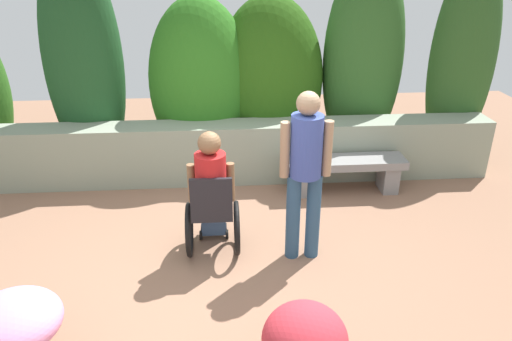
{
  "coord_description": "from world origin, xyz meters",
  "views": [
    {
      "loc": [
        -0.08,
        -3.91,
        2.88
      ],
      "look_at": [
        0.25,
        0.44,
        0.85
      ],
      "focal_mm": 33.97,
      "sensor_mm": 36.0,
      "label": 1
    }
  ],
  "objects_px": {
    "person_in_wheelchair": "(212,197)",
    "person_standing_companion": "(305,167)",
    "stone_bench": "(344,169)",
    "flower_pot_purple_near": "(15,327)"
  },
  "relations": [
    {
      "from": "person_in_wheelchair",
      "to": "person_standing_companion",
      "type": "height_order",
      "value": "person_standing_companion"
    },
    {
      "from": "stone_bench",
      "to": "flower_pot_purple_near",
      "type": "xyz_separation_m",
      "value": [
        -3.09,
        -2.63,
        0.05
      ]
    },
    {
      "from": "person_standing_companion",
      "to": "flower_pot_purple_near",
      "type": "distance_m",
      "value": 2.72
    },
    {
      "from": "stone_bench",
      "to": "person_in_wheelchair",
      "type": "xyz_separation_m",
      "value": [
        -1.65,
        -1.22,
        0.32
      ]
    },
    {
      "from": "stone_bench",
      "to": "person_in_wheelchair",
      "type": "distance_m",
      "value": 2.08
    },
    {
      "from": "person_in_wheelchair",
      "to": "person_standing_companion",
      "type": "relative_size",
      "value": 0.77
    },
    {
      "from": "stone_bench",
      "to": "flower_pot_purple_near",
      "type": "bearing_deg",
      "value": -131.89
    },
    {
      "from": "person_in_wheelchair",
      "to": "flower_pot_purple_near",
      "type": "xyz_separation_m",
      "value": [
        -1.44,
        -1.41,
        -0.27
      ]
    },
    {
      "from": "person_in_wheelchair",
      "to": "flower_pot_purple_near",
      "type": "height_order",
      "value": "person_in_wheelchair"
    },
    {
      "from": "person_standing_companion",
      "to": "flower_pot_purple_near",
      "type": "xyz_separation_m",
      "value": [
        -2.33,
        -1.25,
        -0.64
      ]
    }
  ]
}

